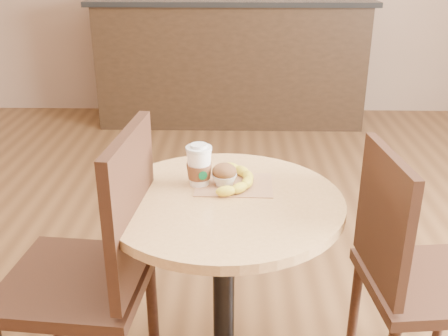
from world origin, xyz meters
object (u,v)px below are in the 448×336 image
chair_right (411,272)px  muffin (224,175)px  cafe_table (224,257)px  coffee_cup (199,167)px  chair_left (96,269)px  banana (237,179)px

chair_right → muffin: (-0.60, 0.08, 0.29)m
cafe_table → chair_right: 0.60m
cafe_table → coffee_cup: size_ratio=5.53×
chair_left → banana: chair_left is taller
chair_left → muffin: bearing=116.9°
chair_right → banana: (-0.56, 0.09, 0.28)m
chair_left → coffee_cup: chair_left is taller
cafe_table → banana: 0.25m
chair_left → chair_right: 0.99m
chair_left → muffin: 0.49m
chair_right → muffin: 0.67m
muffin → banana: 0.05m
chair_right → coffee_cup: 0.75m
chair_right → cafe_table: bearing=84.8°
cafe_table → chair_left: (-0.39, -0.07, -0.00)m
coffee_cup → banana: (0.12, 0.00, -0.04)m
cafe_table → coffee_cup: coffee_cup is taller
coffee_cup → muffin: (0.08, -0.01, -0.02)m
chair_left → muffin: size_ratio=12.47×
chair_right → chair_left: bearing=88.5°
cafe_table → banana: banana is taller
cafe_table → banana: size_ratio=3.10×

